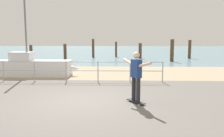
% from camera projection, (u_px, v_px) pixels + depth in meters
% --- Properties ---
extents(ground_plane, '(24.00, 10.00, 0.04)m').
position_uv_depth(ground_plane, '(79.00, 111.00, 6.90)').
color(ground_plane, '#605B56').
rests_on(ground_plane, ground).
extents(beach_strip, '(24.00, 6.00, 0.04)m').
position_uv_depth(beach_strip, '(101.00, 72.00, 14.83)').
color(beach_strip, tan).
rests_on(beach_strip, ground).
extents(sea_surface, '(72.00, 50.00, 0.04)m').
position_uv_depth(sea_surface, '(114.00, 50.00, 42.57)').
color(sea_surface, slate).
rests_on(sea_surface, ground).
extents(railing_fence, '(9.64, 0.05, 1.05)m').
position_uv_depth(railing_fence, '(66.00, 68.00, 11.42)').
color(railing_fence, '#9EA0A5').
rests_on(railing_fence, ground).
extents(sailboat, '(4.97, 1.47, 5.01)m').
position_uv_depth(sailboat, '(35.00, 67.00, 13.30)').
color(sailboat, silver).
rests_on(sailboat, ground).
extents(skateboard, '(0.61, 0.78, 0.08)m').
position_uv_depth(skateboard, '(136.00, 102.00, 7.65)').
color(skateboard, black).
rests_on(skateboard, ground).
extents(skateboarder, '(0.88, 1.25, 1.65)m').
position_uv_depth(skateboarder, '(136.00, 74.00, 7.53)').
color(skateboarder, '#26262B').
rests_on(skateboarder, skateboard).
extents(groyne_post_0, '(0.29, 0.29, 1.58)m').
position_uv_depth(groyne_post_0, '(31.00, 53.00, 21.95)').
color(groyne_post_0, '#513826').
rests_on(groyne_post_0, ground).
extents(groyne_post_1, '(0.32, 0.32, 1.62)m').
position_uv_depth(groyne_post_1, '(65.00, 52.00, 24.34)').
color(groyne_post_1, '#513826').
rests_on(groyne_post_1, ground).
extents(groyne_post_2, '(0.29, 0.29, 2.14)m').
position_uv_depth(groyne_post_2, '(93.00, 48.00, 26.85)').
color(groyne_post_2, '#513826').
rests_on(groyne_post_2, ground).
extents(groyne_post_3, '(0.24, 0.24, 1.81)m').
position_uv_depth(groyne_post_3, '(116.00, 49.00, 27.15)').
color(groyne_post_3, '#513826').
rests_on(groyne_post_3, ground).
extents(groyne_post_4, '(0.35, 0.35, 1.68)m').
position_uv_depth(groyne_post_4, '(140.00, 51.00, 25.16)').
color(groyne_post_4, '#513826').
rests_on(groyne_post_4, ground).
extents(groyne_post_5, '(0.34, 0.34, 2.11)m').
position_uv_depth(groyne_post_5, '(172.00, 51.00, 21.54)').
color(groyne_post_5, '#513826').
rests_on(groyne_post_5, ground).
extents(groyne_post_6, '(0.32, 0.32, 2.03)m').
position_uv_depth(groyne_post_6, '(190.00, 49.00, 24.95)').
color(groyne_post_6, '#513826').
rests_on(groyne_post_6, ground).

